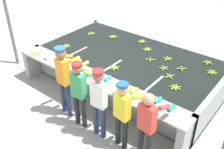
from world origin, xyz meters
The scene contains 26 objects.
ground_plane centered at (0.00, 0.00, 0.00)m, with size 80.00×80.00×0.00m, color #A3A099.
wash_tank centered at (0.00, 1.77, 0.43)m, with size 4.96×2.66×0.86m.
work_ledge centered at (0.00, 0.23, 0.63)m, with size 4.96×0.45×0.86m.
worker_0 centered at (-0.35, -0.29, 1.09)m, with size 0.45×0.74×1.76m.
worker_1 centered at (0.19, -0.35, 0.98)m, with size 0.44×0.73×1.62m.
worker_2 centered at (0.75, -0.34, 1.00)m, with size 0.42×0.72×1.65m.
worker_3 centered at (1.30, -0.29, 0.94)m, with size 0.47×0.73×1.57m.
worker_4 centered at (1.85, -0.28, 0.94)m, with size 0.46×0.73×1.58m.
banana_bunch_floating_0 centered at (1.37, 1.43, 0.88)m, with size 0.26×0.26×0.08m.
banana_bunch_floating_1 centered at (0.12, 0.92, 0.88)m, with size 0.28×0.26×0.08m.
banana_bunch_floating_2 centered at (-1.73, 1.01, 0.88)m, with size 0.27×0.28×0.08m.
banana_bunch_floating_3 centered at (2.09, 2.23, 0.88)m, with size 0.28×0.28×0.08m.
banana_bunch_floating_4 centered at (1.44, 1.93, 0.88)m, with size 0.24×0.24×0.08m.
banana_bunch_floating_5 centered at (1.81, 2.63, 0.88)m, with size 0.27×0.28×0.08m.
banana_bunch_floating_6 centered at (0.92, 2.17, 0.88)m, with size 0.28×0.27×0.08m.
banana_bunch_floating_7 centered at (1.08, 1.67, 0.88)m, with size 0.27×0.28×0.08m.
banana_bunch_floating_8 centered at (-1.78, 2.12, 0.88)m, with size 0.28×0.26×0.08m.
banana_bunch_floating_9 centered at (-1.08, 2.36, 0.88)m, with size 0.28×0.28×0.08m.
banana_bunch_floating_10 centered at (-0.19, 2.64, 0.88)m, with size 0.27×0.28×0.08m.
banana_bunch_floating_11 centered at (1.69, 1.10, 0.88)m, with size 0.28×0.28×0.08m.
banana_bunch_floating_12 centered at (0.59, 1.84, 0.88)m, with size 0.26×0.26×0.08m.
banana_bunch_floating_13 centered at (0.21, 2.29, 0.88)m, with size 0.27×0.28×0.08m.
banana_bunch_ledge_0 centered at (-2.02, 0.17, 0.88)m, with size 0.28×0.28×0.08m.
knife_0 centered at (-0.67, 0.15, 0.87)m, with size 0.35×0.05×0.02m.
knife_1 centered at (-1.51, 0.13, 0.87)m, with size 0.35×0.07×0.02m.
support_post_left centered at (-3.41, 0.36, 1.60)m, with size 0.09×0.09×3.20m.
Camera 1 is at (3.57, -3.46, 4.20)m, focal length 42.00 mm.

